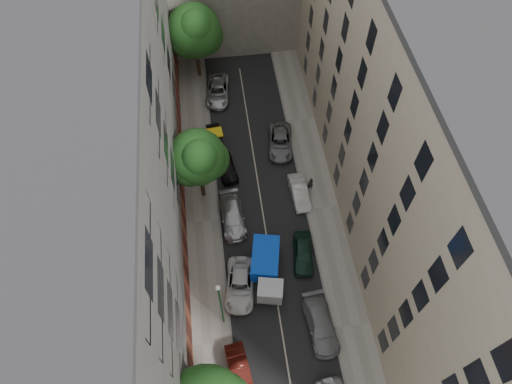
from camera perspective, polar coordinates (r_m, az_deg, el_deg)
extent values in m
plane|color=#4C4C49|center=(41.71, 0.90, -2.89)|extent=(120.00, 120.00, 0.00)
cube|color=black|center=(41.70, 0.90, -2.89)|extent=(8.00, 44.00, 0.02)
cube|color=gray|center=(41.56, -6.65, -3.66)|extent=(3.00, 44.00, 0.15)
cube|color=gray|center=(42.45, 8.28, -1.99)|extent=(3.00, 44.00, 0.15)
cube|color=#484643|center=(34.19, -17.49, 3.78)|extent=(8.00, 44.00, 20.00)
cube|color=#B6A58E|center=(36.31, 18.72, 7.30)|extent=(8.00, 44.00, 20.00)
cube|color=black|center=(38.48, 1.33, -10.20)|extent=(3.15, 5.67, 0.30)
cube|color=#A2A5A6|center=(36.95, 1.78, -12.30)|extent=(2.27, 1.96, 1.68)
cube|color=#0D4EF8|center=(37.90, 1.17, -8.35)|extent=(2.87, 3.94, 1.78)
cylinder|color=black|center=(37.85, 0.29, -13.04)|extent=(0.28, 0.83, 0.83)
cylinder|color=black|center=(37.99, 3.18, -12.68)|extent=(0.28, 0.83, 0.83)
cylinder|color=black|center=(39.19, -0.38, -8.33)|extent=(0.28, 0.83, 0.83)
cylinder|color=black|center=(39.33, 2.37, -8.00)|extent=(0.28, 0.83, 0.83)
imported|color=#4F150F|center=(35.99, -2.04, -21.48)|extent=(2.02, 4.27, 1.35)
imported|color=silver|center=(37.96, -2.01, -11.53)|extent=(3.09, 5.28, 1.38)
imported|color=#B3B3B8|center=(40.84, -2.95, -3.04)|extent=(2.31, 5.14, 1.46)
imported|color=black|center=(44.01, -3.68, 3.16)|extent=(2.21, 4.18, 1.36)
imported|color=black|center=(46.29, -5.09, 6.57)|extent=(1.73, 4.01, 1.28)
imported|color=#B0B1B5|center=(50.90, -4.80, 12.50)|extent=(3.01, 5.44, 1.44)
imported|color=slate|center=(37.13, 8.08, -16.09)|extent=(2.49, 5.25, 1.48)
imported|color=#152F24|center=(39.29, 5.93, -7.62)|extent=(2.28, 4.38, 1.42)
imported|color=silver|center=(42.42, 5.43, -0.03)|extent=(1.64, 4.16, 1.35)
imported|color=slate|center=(45.90, 3.05, 6.28)|extent=(2.98, 5.27, 1.39)
cylinder|color=#382619|center=(41.87, -6.72, 0.74)|extent=(0.36, 0.36, 2.75)
cylinder|color=#382619|center=(39.96, -7.05, 2.65)|extent=(0.24, 0.24, 1.96)
sphere|color=#21511B|center=(38.44, -7.35, 4.35)|extent=(4.85, 4.85, 4.85)
sphere|color=#21511B|center=(39.40, -5.93, 4.10)|extent=(3.64, 3.64, 3.64)
sphere|color=#21511B|center=(38.61, -8.25, 3.15)|extent=(3.40, 3.40, 3.40)
sphere|color=#21511B|center=(37.14, -7.14, 4.39)|extent=(3.15, 3.15, 3.15)
cylinder|color=#382619|center=(52.88, -7.20, 15.49)|extent=(0.36, 0.36, 2.86)
cylinder|color=#382619|center=(51.33, -7.49, 17.56)|extent=(0.24, 0.24, 2.04)
sphere|color=#21511B|center=(50.11, -7.76, 19.34)|extent=(5.60, 5.60, 5.60)
sphere|color=#21511B|center=(51.01, -6.59, 18.85)|extent=(4.20, 4.20, 4.20)
sphere|color=#21511B|center=(50.08, -8.49, 18.38)|extent=(3.92, 3.92, 3.92)
sphere|color=#21511B|center=(48.83, -7.61, 19.80)|extent=(3.64, 3.64, 3.64)
cylinder|color=#1A5B2A|center=(34.32, -4.39, -14.05)|extent=(0.14, 0.14, 6.89)
sphere|color=silver|center=(31.00, -4.81, -11.84)|extent=(0.36, 0.36, 0.36)
imported|color=black|center=(42.74, 6.80, 1.04)|extent=(0.63, 0.46, 1.60)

